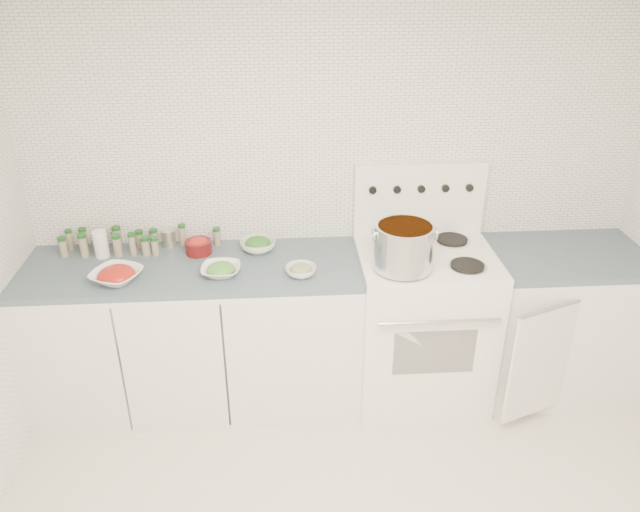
{
  "coord_description": "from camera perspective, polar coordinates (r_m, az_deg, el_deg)",
  "views": [
    {
      "loc": [
        -0.33,
        -1.85,
        2.51
      ],
      "look_at": [
        -0.12,
        1.14,
        0.96
      ],
      "focal_mm": 35.0,
      "sensor_mm": 36.0,
      "label": 1
    }
  ],
  "objects": [
    {
      "name": "room_walls",
      "position": [
        2.11,
        5.42,
        0.35
      ],
      "size": [
        3.54,
        3.04,
        2.52
      ],
      "color": "white",
      "rests_on": "ground"
    },
    {
      "name": "bowl_zucchini",
      "position": [
        3.3,
        -1.76,
        -1.3
      ],
      "size": [
        0.17,
        0.17,
        0.07
      ],
      "color": "white",
      "rests_on": "counter_left"
    },
    {
      "name": "bowl_broccoli",
      "position": [
        3.57,
        -5.69,
        1.07
      ],
      "size": [
        0.25,
        0.25,
        0.08
      ],
      "color": "white",
      "rests_on": "counter_left"
    },
    {
      "name": "bowl_pepper",
      "position": [
        3.59,
        -11.05,
        0.92
      ],
      "size": [
        0.15,
        0.15,
        0.09
      ],
      "color": "#540E0F",
      "rests_on": "counter_left"
    },
    {
      "name": "counter_right",
      "position": [
        4.02,
        20.74,
        -5.53
      ],
      "size": [
        0.89,
        0.77,
        0.9
      ],
      "color": "white",
      "rests_on": "ground"
    },
    {
      "name": "stock_pot",
      "position": [
        3.27,
        7.69,
        1.02
      ],
      "size": [
        0.33,
        0.31,
        0.24
      ],
      "rotation": [
        0.0,
        0.0,
        0.18
      ],
      "color": "silver",
      "rests_on": "stove"
    },
    {
      "name": "bowl_snowpea",
      "position": [
        3.35,
        -9.05,
        -1.24
      ],
      "size": [
        0.22,
        0.22,
        0.07
      ],
      "color": "white",
      "rests_on": "counter_left"
    },
    {
      "name": "spice_cluster",
      "position": [
        3.71,
        -17.5,
        1.29
      ],
      "size": [
        0.89,
        0.16,
        0.14
      ],
      "color": "gray",
      "rests_on": "counter_left"
    },
    {
      "name": "tin_can",
      "position": [
        3.71,
        -13.62,
        1.6
      ],
      "size": [
        0.08,
        0.08,
        0.1
      ],
      "primitive_type": "cylinder",
      "rotation": [
        0.0,
        0.0,
        0.06
      ],
      "color": "#B0AB95",
      "rests_on": "counter_left"
    },
    {
      "name": "stove",
      "position": [
        3.73,
        9.23,
        -5.72
      ],
      "size": [
        0.76,
        0.7,
        1.36
      ],
      "color": "white",
      "rests_on": "ground"
    },
    {
      "name": "counter_left",
      "position": [
        3.71,
        -11.06,
        -7.02
      ],
      "size": [
        1.85,
        0.62,
        0.9
      ],
      "color": "white",
      "rests_on": "ground"
    },
    {
      "name": "salt_canister",
      "position": [
        3.68,
        -19.4,
        1.02
      ],
      "size": [
        0.1,
        0.1,
        0.16
      ],
      "primitive_type": "cylinder",
      "rotation": [
        0.0,
        0.0,
        0.31
      ],
      "color": "white",
      "rests_on": "counter_left"
    },
    {
      "name": "bowl_tomato",
      "position": [
        3.41,
        -18.12,
        -1.67
      ],
      "size": [
        0.33,
        0.33,
        0.08
      ],
      "color": "white",
      "rests_on": "counter_left"
    }
  ]
}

